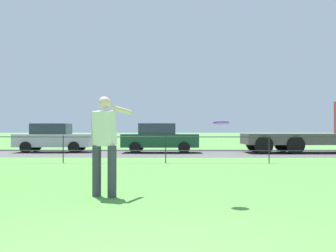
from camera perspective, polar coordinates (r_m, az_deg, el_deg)
The scene contains 7 objects.
street_strip at distance 20.62m, azimuth 0.04°, elevation -3.90°, with size 80.00×7.18×0.01m, color #565454.
park_fence at distance 14.22m, azimuth -0.34°, elevation -2.74°, with size 29.99×0.04×1.00m.
person_thrower at distance 7.17m, azimuth -9.21°, elevation -2.36°, with size 0.71×0.73×1.81m.
frisbee at distance 6.52m, azimuth 7.75°, elevation 0.46°, with size 0.30×0.31×0.05m.
car_silver_center at distance 21.94m, azimuth -16.34°, elevation -1.65°, with size 4.05×1.91×1.54m.
car_dark_green_right at distance 20.62m, azimuth -1.23°, elevation -1.75°, with size 4.01×1.84×1.54m.
flatbed_truck_far_right at distance 22.27m, azimuth 23.16°, elevation -0.49°, with size 7.33×2.52×2.75m.
Camera 1 is at (0.31, -3.52, 1.21)m, focal length 41.83 mm.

